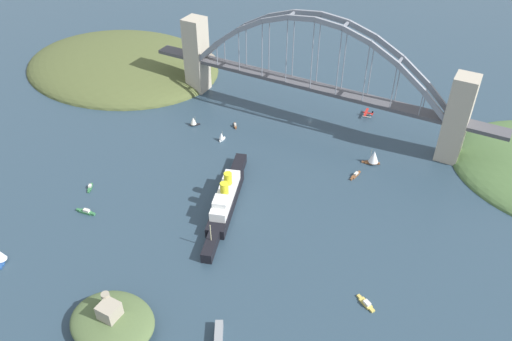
% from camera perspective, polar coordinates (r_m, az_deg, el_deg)
% --- Properties ---
extents(ground_plane, '(1400.00, 1400.00, 0.00)m').
position_cam_1_polar(ground_plane, '(358.62, 6.08, 5.66)').
color(ground_plane, '#283D4C').
extents(harbor_arch_bridge, '(246.92, 14.66, 74.79)m').
position_cam_1_polar(harbor_arch_bridge, '(344.07, 6.40, 9.88)').
color(harbor_arch_bridge, '#ADA38E').
rests_on(harbor_arch_bridge, ground).
extents(headland_east_shore, '(165.78, 135.95, 26.38)m').
position_cam_1_polar(headland_east_shore, '(443.54, -14.27, 11.20)').
color(headland_east_shore, '#4C562D').
rests_on(headland_east_shore, ground).
extents(ocean_liner, '(32.95, 83.44, 17.89)m').
position_cam_1_polar(ocean_liner, '(280.32, -3.38, -3.18)').
color(ocean_liner, black).
rests_on(ocean_liner, ground).
extents(fort_island_mid_harbor, '(38.18, 31.48, 16.37)m').
position_cam_1_polar(fort_island_mid_harbor, '(233.77, -15.74, -15.88)').
color(fort_island_mid_harbor, '#4C6038').
rests_on(fort_island_mid_harbor, ground).
extents(seaplane_taxiing_near_bridge, '(8.11, 11.48, 4.58)m').
position_cam_1_polar(seaplane_taxiing_near_bridge, '(368.23, 12.28, 6.20)').
color(seaplane_taxiing_near_bridge, '#B7B7B2').
rests_on(seaplane_taxiing_near_bridge, ground).
extents(small_boat_0, '(5.11, 7.70, 2.14)m').
position_cam_1_polar(small_boat_0, '(309.67, -18.02, -1.80)').
color(small_boat_0, '#2D6B3D').
rests_on(small_boat_0, ground).
extents(small_boat_1, '(10.10, 6.91, 2.20)m').
position_cam_1_polar(small_boat_1, '(241.54, 12.17, -14.27)').
color(small_boat_1, gold).
rests_on(small_boat_1, ground).
extents(small_boat_2, '(6.51, 6.26, 7.13)m').
position_cam_1_polar(small_boat_2, '(351.16, -6.99, 5.48)').
color(small_boat_2, black).
rests_on(small_boat_2, ground).
extents(small_boat_3, '(3.20, 10.45, 2.17)m').
position_cam_1_polar(small_boat_3, '(309.26, 11.03, -0.50)').
color(small_boat_3, brown).
rests_on(small_boat_3, ground).
extents(small_boat_4, '(5.17, 6.45, 2.53)m').
position_cam_1_polar(small_boat_4, '(348.73, -2.33, 5.03)').
color(small_boat_4, brown).
rests_on(small_boat_4, ground).
extents(small_boat_5, '(11.67, 3.34, 2.64)m').
position_cam_1_polar(small_boat_5, '(293.28, -18.43, -4.37)').
color(small_boat_5, '#2D6B3D').
rests_on(small_boat_5, ground).
extents(small_boat_6, '(10.84, 7.65, 10.55)m').
position_cam_1_polar(small_boat_6, '(319.37, 12.99, 1.48)').
color(small_boat_6, brown).
rests_on(small_boat_6, ground).
extents(small_boat_7, '(3.58, 6.22, 6.81)m').
position_cam_1_polar(small_boat_7, '(333.67, -3.86, 3.81)').
color(small_boat_7, silver).
rests_on(small_boat_7, ground).
extents(small_boat_8, '(8.20, 8.46, 8.62)m').
position_cam_1_polar(small_boat_8, '(280.23, -26.64, -8.43)').
color(small_boat_8, '#234C8C').
rests_on(small_boat_8, ground).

